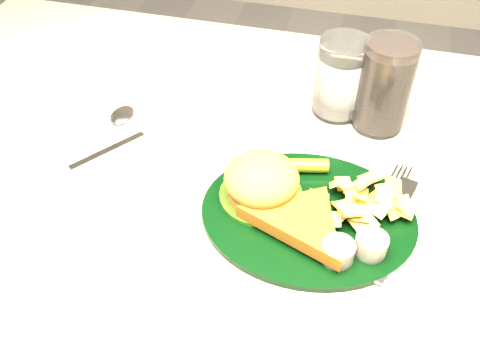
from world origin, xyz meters
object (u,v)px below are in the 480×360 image
object	(u,v)px
table	(243,324)
water_glass	(341,77)
dinner_plate	(310,201)
fork_napkin	(397,234)
cola_glass	(385,86)

from	to	relation	value
table	water_glass	distance (m)	0.48
dinner_plate	fork_napkin	world-z (taller)	dinner_plate
table	water_glass	world-z (taller)	water_glass
fork_napkin	water_glass	bearing A→B (deg)	128.98
cola_glass	fork_napkin	bearing A→B (deg)	-79.45
table	dinner_plate	xyz separation A→B (m)	(0.09, -0.05, 0.41)
table	fork_napkin	distance (m)	0.44
table	cola_glass	size ratio (longest dim) A/B	8.77
cola_glass	fork_napkin	size ratio (longest dim) A/B	0.77
dinner_plate	water_glass	distance (m)	0.23
water_glass	fork_napkin	size ratio (longest dim) A/B	0.67
water_glass	table	bearing A→B (deg)	-119.04
dinner_plate	fork_napkin	xyz separation A→B (m)	(0.11, -0.01, -0.02)
dinner_plate	cola_glass	bearing A→B (deg)	68.25
dinner_plate	water_glass	world-z (taller)	water_glass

